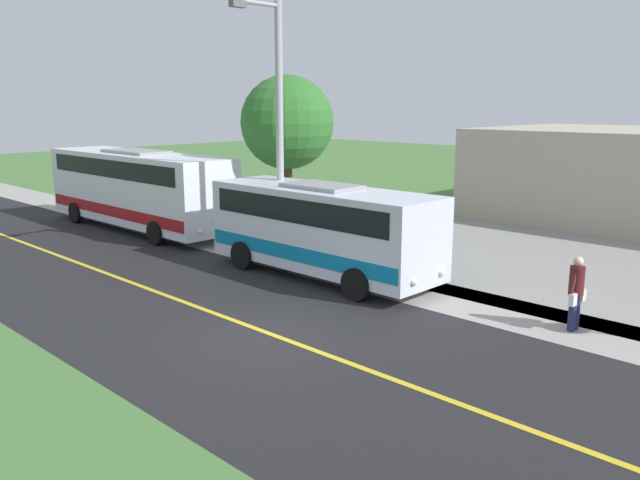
% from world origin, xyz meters
% --- Properties ---
extents(ground_plane, '(120.00, 120.00, 0.00)m').
position_xyz_m(ground_plane, '(0.00, 0.00, 0.00)').
color(ground_plane, '#477238').
extents(road_surface, '(8.00, 100.00, 0.01)m').
position_xyz_m(road_surface, '(0.00, 0.00, 0.00)').
color(road_surface, black).
rests_on(road_surface, ground).
extents(sidewalk, '(2.40, 100.00, 0.01)m').
position_xyz_m(sidewalk, '(-5.20, 0.00, 0.00)').
color(sidewalk, '#9E9991').
rests_on(sidewalk, ground).
extents(parking_lot_surface, '(14.00, 36.00, 0.01)m').
position_xyz_m(parking_lot_surface, '(-12.40, 3.00, 0.00)').
color(parking_lot_surface, gray).
rests_on(parking_lot_surface, ground).
extents(road_centre_line, '(0.16, 100.00, 0.00)m').
position_xyz_m(road_centre_line, '(0.00, 0.00, 0.01)').
color(road_centre_line, gold).
rests_on(road_centre_line, ground).
extents(shuttle_bus_front, '(2.56, 7.82, 2.82)m').
position_xyz_m(shuttle_bus_front, '(-4.45, -2.74, 1.56)').
color(shuttle_bus_front, silver).
rests_on(shuttle_bus_front, ground).
extents(transit_bus_rear, '(2.77, 10.59, 3.29)m').
position_xyz_m(transit_bus_rear, '(-4.56, -13.46, 1.80)').
color(transit_bus_rear, white).
rests_on(transit_bus_rear, ground).
extents(pedestrian_with_bags, '(0.72, 0.34, 1.76)m').
position_xyz_m(pedestrian_with_bags, '(-5.11, 4.77, 0.95)').
color(pedestrian_with_bags, '#1E2347').
rests_on(pedestrian_with_bags, ground).
extents(street_light_pole, '(1.97, 0.24, 8.28)m').
position_xyz_m(street_light_pole, '(-4.88, -5.17, 4.55)').
color(street_light_pole, '#9E9EA3').
rests_on(street_light_pole, ground).
extents(tree_curbside, '(3.49, 3.49, 6.21)m').
position_xyz_m(tree_curbside, '(-7.40, -7.39, 4.44)').
color(tree_curbside, '#4C3826').
rests_on(tree_curbside, ground).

